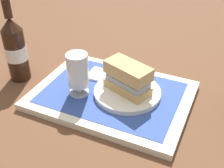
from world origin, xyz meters
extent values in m
plane|color=brown|center=(0.00, 0.00, 0.00)|extent=(3.00, 3.00, 0.00)
cube|color=beige|center=(0.00, 0.00, 0.01)|extent=(0.44, 0.32, 0.02)
cube|color=#2D4793|center=(0.00, 0.00, 0.02)|extent=(0.38, 0.27, 0.00)
cylinder|color=silver|center=(-0.04, -0.01, 0.03)|extent=(0.19, 0.19, 0.01)
cube|color=tan|center=(-0.04, -0.01, 0.05)|extent=(0.14, 0.11, 0.02)
cube|color=#9EA3A8|center=(-0.04, -0.01, 0.07)|extent=(0.13, 0.09, 0.02)
cube|color=silver|center=(-0.04, -0.01, 0.08)|extent=(0.12, 0.09, 0.01)
sphere|color=#47932D|center=(0.00, -0.03, 0.09)|extent=(0.04, 0.04, 0.04)
cube|color=tan|center=(-0.04, -0.01, 0.10)|extent=(0.14, 0.11, 0.04)
cylinder|color=silver|center=(0.08, 0.04, 0.02)|extent=(0.06, 0.06, 0.01)
cylinder|color=silver|center=(0.08, 0.04, 0.04)|extent=(0.01, 0.01, 0.02)
cylinder|color=silver|center=(0.08, 0.04, 0.10)|extent=(0.06, 0.06, 0.09)
cylinder|color=gold|center=(0.08, 0.04, 0.07)|extent=(0.06, 0.06, 0.04)
cylinder|color=white|center=(0.08, 0.04, 0.10)|extent=(0.05, 0.05, 0.01)
cube|color=white|center=(0.06, -0.06, 0.02)|extent=(0.09, 0.07, 0.01)
cylinder|color=black|center=(0.31, 0.02, 0.08)|extent=(0.06, 0.06, 0.17)
cylinder|color=silver|center=(0.31, 0.02, 0.09)|extent=(0.07, 0.07, 0.05)
cone|color=black|center=(0.31, 0.02, 0.18)|extent=(0.06, 0.06, 0.04)
cylinder|color=black|center=(0.31, 0.02, 0.23)|extent=(0.02, 0.02, 0.05)
camera|label=1|loc=(-0.28, 0.61, 0.51)|focal=46.53mm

